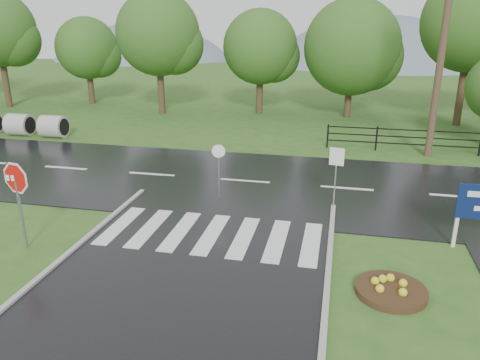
# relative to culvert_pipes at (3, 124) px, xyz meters

# --- Properties ---
(ground) EXTENTS (120.00, 120.00, 0.00)m
(ground) POSITION_rel_culvert_pipes_xyz_m (14.92, -15.00, -0.60)
(ground) COLOR #305A1E
(ground) RESTS_ON ground
(main_road) EXTENTS (90.00, 8.00, 0.04)m
(main_road) POSITION_rel_culvert_pipes_xyz_m (14.92, -5.00, -0.60)
(main_road) COLOR black
(main_road) RESTS_ON ground
(crosswalk) EXTENTS (6.50, 2.80, 0.02)m
(crosswalk) POSITION_rel_culvert_pipes_xyz_m (14.92, -10.00, -0.54)
(crosswalk) COLOR silver
(crosswalk) RESTS_ON ground
(fence_west) EXTENTS (9.58, 0.08, 1.20)m
(fence_west) POSITION_rel_culvert_pipes_xyz_m (22.67, 1.00, 0.12)
(fence_west) COLOR black
(fence_west) RESTS_ON ground
(hills) EXTENTS (102.00, 48.00, 48.00)m
(hills) POSITION_rel_culvert_pipes_xyz_m (18.41, 50.00, -16.14)
(hills) COLOR slate
(hills) RESTS_ON ground
(treeline) EXTENTS (83.20, 5.20, 10.00)m
(treeline) POSITION_rel_culvert_pipes_xyz_m (15.92, 9.00, -0.60)
(treeline) COLOR #2A561A
(treeline) RESTS_ON ground
(culvert_pipes) EXTENTS (7.60, 1.20, 1.20)m
(culvert_pipes) POSITION_rel_culvert_pipes_xyz_m (0.00, 0.00, 0.00)
(culvert_pipes) COLOR #9E9B93
(culvert_pipes) RESTS_ON ground
(stop_sign) EXTENTS (1.19, 0.30, 2.74)m
(stop_sign) POSITION_rel_culvert_pipes_xyz_m (9.96, -11.92, 1.30)
(stop_sign) COLOR #939399
(stop_sign) RESTS_ON ground
(flower_bed) EXTENTS (1.69, 1.69, 0.34)m
(flower_bed) POSITION_rel_culvert_pipes_xyz_m (19.98, -12.13, -0.47)
(flower_bed) COLOR #332111
(flower_bed) RESTS_ON ground
(reg_sign_small) EXTENTS (0.49, 0.11, 2.21)m
(reg_sign_small) POSITION_rel_culvert_pipes_xyz_m (18.47, -7.16, 0.96)
(reg_sign_small) COLOR #939399
(reg_sign_small) RESTS_ON ground
(reg_sign_round) EXTENTS (0.47, 0.12, 2.04)m
(reg_sign_round) POSITION_rel_culvert_pipes_xyz_m (14.37, -6.98, 0.71)
(reg_sign_round) COLOR #939399
(reg_sign_round) RESTS_ON ground
(utility_pole_east) EXTENTS (1.69, 0.59, 9.71)m
(utility_pole_east) POSITION_rel_culvert_pipes_xyz_m (22.67, 0.50, 4.34)
(utility_pole_east) COLOR #473523
(utility_pole_east) RESTS_ON ground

